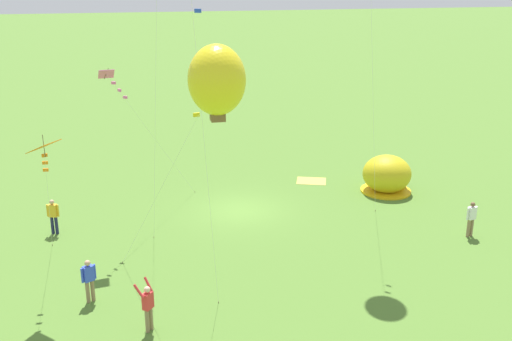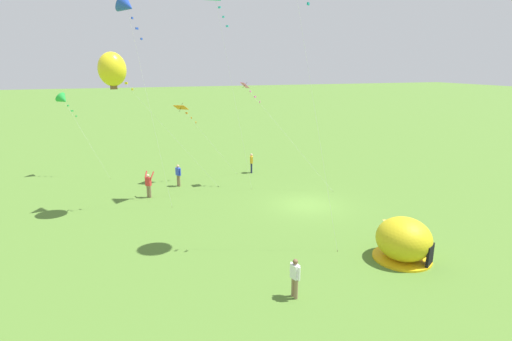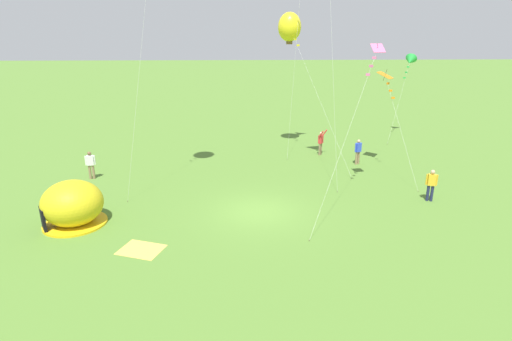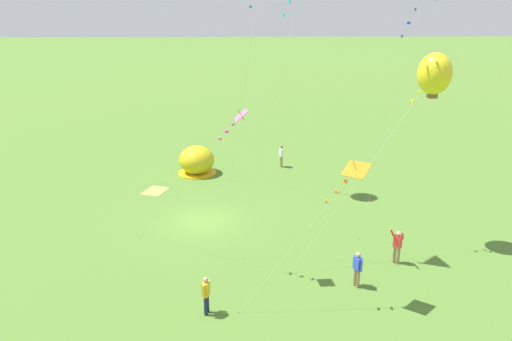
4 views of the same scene
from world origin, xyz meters
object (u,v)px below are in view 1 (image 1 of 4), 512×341
object	(u,v)px
kite_orange	(44,151)
kite_pink	(113,83)
person_far_back	(53,215)
kite_yellow	(217,80)
person_watching_sky	(89,279)
person_center_field	(148,305)
popup_tent	(387,175)
person_with_toddler	(471,217)

from	to	relation	value
kite_orange	kite_pink	distance (m)	5.48
kite_orange	kite_pink	bearing A→B (deg)	-117.93
person_far_back	kite_orange	bearing A→B (deg)	97.25
kite_yellow	kite_pink	size ratio (longest dim) A/B	1.26
kite_orange	person_watching_sky	bearing A→B (deg)	144.98
kite_orange	kite_pink	xyz separation A→B (m)	(-2.47, -4.65, 1.50)
person_far_back	kite_orange	world-z (taller)	kite_orange
person_watching_sky	person_center_field	size ratio (longest dim) A/B	0.91
popup_tent	person_with_toddler	distance (m)	6.53
person_with_toddler	kite_orange	bearing A→B (deg)	4.19
person_watching_sky	kite_yellow	size ratio (longest dim) A/B	0.17
person_far_back	popup_tent	bearing A→B (deg)	-173.86
person_far_back	person_center_field	bearing A→B (deg)	113.57
person_center_field	kite_pink	bearing A→B (deg)	-84.66
kite_yellow	popup_tent	bearing A→B (deg)	-131.97
person_far_back	person_center_field	size ratio (longest dim) A/B	0.91
person_with_toddler	person_center_field	size ratio (longest dim) A/B	0.91
person_center_field	person_far_back	bearing A→B (deg)	-66.43
person_far_back	kite_orange	size ratio (longest dim) A/B	0.27
person_center_field	kite_pink	size ratio (longest dim) A/B	0.24
popup_tent	person_center_field	distance (m)	17.52
person_center_field	kite_yellow	bearing A→B (deg)	142.64
person_watching_sky	kite_pink	xyz separation A→B (m)	(-1.31, -5.46, 6.31)
person_center_field	kite_yellow	distance (m)	8.44
kite_yellow	kite_pink	bearing A→B (deg)	-72.58
person_center_field	kite_orange	distance (m)	6.59
person_with_toddler	kite_yellow	distance (m)	16.29
person_far_back	kite_orange	xyz separation A→B (m)	(-0.74, 5.82, 4.82)
person_watching_sky	kite_yellow	world-z (taller)	kite_yellow
popup_tent	kite_orange	bearing A→B (deg)	24.58
person_center_field	kite_yellow	world-z (taller)	kite_yellow
person_watching_sky	kite_orange	size ratio (longest dim) A/B	0.27
kite_yellow	kite_pink	xyz separation A→B (m)	(3.01, -9.61, -1.66)
kite_orange	person_with_toddler	bearing A→B (deg)	-175.81
person_center_field	kite_yellow	xyz separation A→B (m)	(-2.28, 1.74, 7.94)
kite_yellow	kite_orange	bearing A→B (deg)	-42.11
popup_tent	kite_pink	xyz separation A→B (m)	(14.42, 3.07, 6.28)
person_far_back	kite_orange	distance (m)	7.59
popup_tent	person_watching_sky	bearing A→B (deg)	28.47
kite_pink	person_with_toddler	bearing A→B (deg)	168.10
person_center_field	person_with_toddler	bearing A→B (deg)	-163.15
person_watching_sky	person_center_field	xyz separation A→B (m)	(-2.05, 2.41, 0.03)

